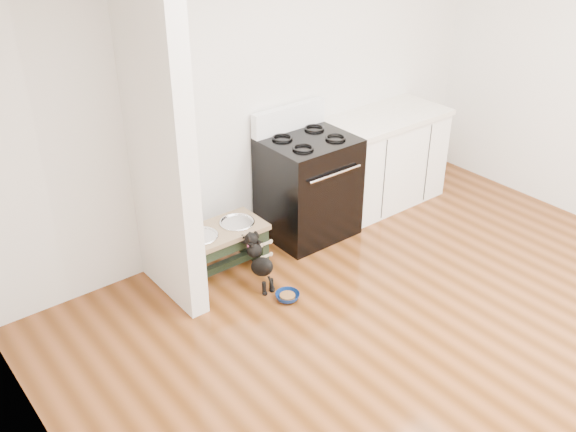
# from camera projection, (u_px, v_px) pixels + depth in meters

# --- Properties ---
(ground) EXTENTS (5.00, 5.00, 0.00)m
(ground) POSITION_uv_depth(u_px,v_px,m) (483.00, 371.00, 4.33)
(ground) COLOR #4E280E
(ground) RESTS_ON ground
(room_shell) EXTENTS (5.00, 5.00, 5.00)m
(room_shell) POSITION_uv_depth(u_px,v_px,m) (527.00, 150.00, 3.53)
(room_shell) COLOR silver
(room_shell) RESTS_ON ground
(partition_wall) EXTENTS (0.15, 0.80, 2.70)m
(partition_wall) POSITION_uv_depth(u_px,v_px,m) (158.00, 133.00, 4.47)
(partition_wall) COLOR silver
(partition_wall) RESTS_ON ground
(oven_range) EXTENTS (0.76, 0.69, 1.14)m
(oven_range) POSITION_uv_depth(u_px,v_px,m) (308.00, 185.00, 5.70)
(oven_range) COLOR black
(oven_range) RESTS_ON ground
(cabinet_run) EXTENTS (1.24, 0.64, 0.91)m
(cabinet_run) POSITION_uv_depth(u_px,v_px,m) (384.00, 159.00, 6.26)
(cabinet_run) COLOR white
(cabinet_run) RESTS_ON ground
(dog_feeder) EXTENTS (0.76, 0.40, 0.43)m
(dog_feeder) POSITION_uv_depth(u_px,v_px,m) (220.00, 243.00, 5.20)
(dog_feeder) COLOR black
(dog_feeder) RESTS_ON ground
(puppy) EXTENTS (0.13, 0.39, 0.46)m
(puppy) POSITION_uv_depth(u_px,v_px,m) (259.00, 260.00, 5.06)
(puppy) COLOR black
(puppy) RESTS_ON ground
(floor_bowl) EXTENTS (0.24, 0.24, 0.06)m
(floor_bowl) POSITION_uv_depth(u_px,v_px,m) (287.00, 297.00, 5.01)
(floor_bowl) COLOR #0B2153
(floor_bowl) RESTS_ON ground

